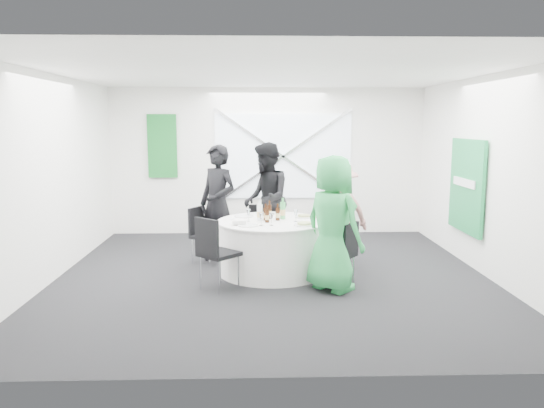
{
  "coord_description": "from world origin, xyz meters",
  "views": [
    {
      "loc": [
        -0.23,
        -7.21,
        2.14
      ],
      "look_at": [
        0.0,
        0.2,
        1.0
      ],
      "focal_mm": 35.0,
      "sensor_mm": 36.0,
      "label": 1
    }
  ],
  "objects_px": {
    "person_woman_green": "(333,224)",
    "person_man_back": "(266,199)",
    "chair_front_left": "(214,248)",
    "chair_back": "(261,226)",
    "chair_back_left": "(202,231)",
    "chair_front_right": "(343,249)",
    "green_water_bottle": "(283,211)",
    "clear_water_bottle": "(260,213)",
    "person_woman_pink": "(338,214)",
    "person_man_back_left": "(218,204)",
    "chair_back_right": "(336,232)",
    "banquet_table": "(272,247)"
  },
  "relations": [
    {
      "from": "chair_front_left",
      "to": "person_woman_pink",
      "type": "height_order",
      "value": "person_woman_pink"
    },
    {
      "from": "banquet_table",
      "to": "chair_back",
      "type": "height_order",
      "value": "chair_back"
    },
    {
      "from": "person_man_back_left",
      "to": "person_man_back",
      "type": "bearing_deg",
      "value": 64.8
    },
    {
      "from": "chair_back_right",
      "to": "person_woman_green",
      "type": "xyz_separation_m",
      "value": [
        -0.25,
        -1.36,
        0.39
      ]
    },
    {
      "from": "chair_back_left",
      "to": "green_water_bottle",
      "type": "relative_size",
      "value": 2.79
    },
    {
      "from": "person_man_back",
      "to": "clear_water_bottle",
      "type": "relative_size",
      "value": 6.27
    },
    {
      "from": "chair_back_right",
      "to": "green_water_bottle",
      "type": "relative_size",
      "value": 2.71
    },
    {
      "from": "chair_front_right",
      "to": "chair_front_left",
      "type": "height_order",
      "value": "chair_front_left"
    },
    {
      "from": "chair_back_right",
      "to": "green_water_bottle",
      "type": "xyz_separation_m",
      "value": [
        -0.84,
        -0.41,
        0.4
      ]
    },
    {
      "from": "chair_front_left",
      "to": "green_water_bottle",
      "type": "height_order",
      "value": "green_water_bottle"
    },
    {
      "from": "chair_front_right",
      "to": "person_man_back",
      "type": "distance_m",
      "value": 2.01
    },
    {
      "from": "person_man_back_left",
      "to": "person_woman_green",
      "type": "bearing_deg",
      "value": -4.77
    },
    {
      "from": "chair_front_left",
      "to": "green_water_bottle",
      "type": "bearing_deg",
      "value": -91.31
    },
    {
      "from": "chair_front_right",
      "to": "person_man_back_left",
      "type": "xyz_separation_m",
      "value": [
        -1.72,
        1.34,
        0.4
      ]
    },
    {
      "from": "person_man_back",
      "to": "person_woman_pink",
      "type": "height_order",
      "value": "person_man_back"
    },
    {
      "from": "chair_back",
      "to": "person_man_back",
      "type": "relative_size",
      "value": 0.45
    },
    {
      "from": "chair_front_left",
      "to": "banquet_table",
      "type": "bearing_deg",
      "value": -90.0
    },
    {
      "from": "chair_back",
      "to": "chair_front_left",
      "type": "xyz_separation_m",
      "value": [
        -0.62,
        -1.82,
        0.08
      ]
    },
    {
      "from": "banquet_table",
      "to": "chair_front_left",
      "type": "height_order",
      "value": "chair_front_left"
    },
    {
      "from": "person_woman_green",
      "to": "person_man_back",
      "type": "bearing_deg",
      "value": -18.42
    },
    {
      "from": "banquet_table",
      "to": "person_woman_pink",
      "type": "xyz_separation_m",
      "value": [
        1.0,
        0.37,
        0.41
      ]
    },
    {
      "from": "clear_water_bottle",
      "to": "person_woman_pink",
      "type": "bearing_deg",
      "value": 17.32
    },
    {
      "from": "person_woman_green",
      "to": "banquet_table",
      "type": "bearing_deg",
      "value": -0.0
    },
    {
      "from": "chair_back",
      "to": "green_water_bottle",
      "type": "relative_size",
      "value": 2.68
    },
    {
      "from": "chair_back_left",
      "to": "chair_front_right",
      "type": "height_order",
      "value": "chair_front_right"
    },
    {
      "from": "chair_front_right",
      "to": "person_woman_pink",
      "type": "height_order",
      "value": "person_woman_pink"
    },
    {
      "from": "clear_water_bottle",
      "to": "chair_front_left",
      "type": "bearing_deg",
      "value": -126.16
    },
    {
      "from": "chair_back_left",
      "to": "chair_back",
      "type": "bearing_deg",
      "value": -35.8
    },
    {
      "from": "chair_back_left",
      "to": "person_man_back",
      "type": "bearing_deg",
      "value": -37.7
    },
    {
      "from": "chair_front_left",
      "to": "person_woman_pink",
      "type": "relative_size",
      "value": 0.61
    },
    {
      "from": "chair_back_left",
      "to": "chair_back_right",
      "type": "xyz_separation_m",
      "value": [
        2.06,
        -0.07,
        -0.02
      ]
    },
    {
      "from": "chair_front_right",
      "to": "person_woman_pink",
      "type": "xyz_separation_m",
      "value": [
        0.09,
        1.06,
        0.29
      ]
    },
    {
      "from": "chair_back_left",
      "to": "clear_water_bottle",
      "type": "xyz_separation_m",
      "value": [
        0.88,
        -0.6,
        0.38
      ]
    },
    {
      "from": "green_water_bottle",
      "to": "person_man_back_left",
      "type": "bearing_deg",
      "value": 151.82
    },
    {
      "from": "chair_back_left",
      "to": "person_woman_pink",
      "type": "bearing_deg",
      "value": -66.73
    },
    {
      "from": "chair_back_left",
      "to": "person_woman_pink",
      "type": "height_order",
      "value": "person_woman_pink"
    },
    {
      "from": "chair_back",
      "to": "person_woman_green",
      "type": "xyz_separation_m",
      "value": [
        0.9,
        -1.84,
        0.39
      ]
    },
    {
      "from": "banquet_table",
      "to": "chair_back_right",
      "type": "bearing_deg",
      "value": 28.36
    },
    {
      "from": "chair_back_right",
      "to": "clear_water_bottle",
      "type": "relative_size",
      "value": 2.84
    },
    {
      "from": "chair_front_left",
      "to": "person_woman_green",
      "type": "bearing_deg",
      "value": -137.07
    },
    {
      "from": "chair_back_left",
      "to": "chair_front_left",
      "type": "height_order",
      "value": "chair_front_left"
    },
    {
      "from": "person_man_back",
      "to": "person_woman_pink",
      "type": "relative_size",
      "value": 1.16
    },
    {
      "from": "chair_front_right",
      "to": "person_man_back_left",
      "type": "relative_size",
      "value": 0.48
    },
    {
      "from": "chair_back_left",
      "to": "person_man_back_left",
      "type": "relative_size",
      "value": 0.47
    },
    {
      "from": "chair_back_left",
      "to": "person_woman_pink",
      "type": "distance_m",
      "value": 2.1
    },
    {
      "from": "chair_front_right",
      "to": "banquet_table",
      "type": "bearing_deg",
      "value": -90.0
    },
    {
      "from": "clear_water_bottle",
      "to": "chair_back_right",
      "type": "bearing_deg",
      "value": 24.59
    },
    {
      "from": "clear_water_bottle",
      "to": "green_water_bottle",
      "type": "bearing_deg",
      "value": 20.25
    },
    {
      "from": "green_water_bottle",
      "to": "clear_water_bottle",
      "type": "height_order",
      "value": "green_water_bottle"
    },
    {
      "from": "chair_back",
      "to": "person_woman_pink",
      "type": "distance_m",
      "value": 1.36
    }
  ]
}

